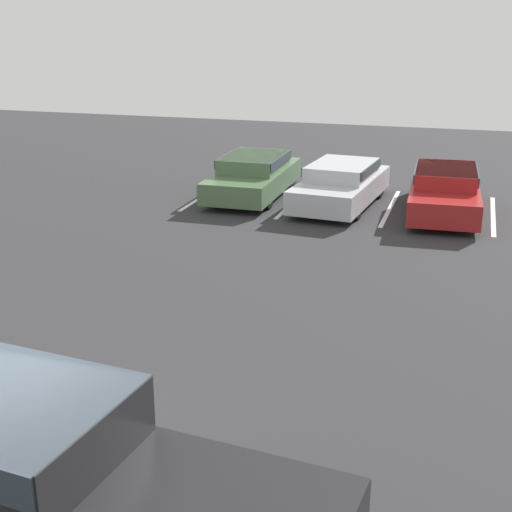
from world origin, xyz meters
name	(u,v)px	position (x,y,z in m)	size (l,w,h in m)	color
ground_plane	(11,483)	(0.00, 0.00, 0.00)	(60.00, 60.00, 0.00)	#2D2D30
stall_stripe_a	(206,194)	(-2.92, 13.94, 0.00)	(0.12, 4.22, 0.01)	white
stall_stripe_b	(295,201)	(-0.14, 13.94, 0.00)	(0.12, 4.22, 0.01)	white
stall_stripe_c	(390,208)	(2.63, 13.94, 0.00)	(0.12, 4.22, 0.01)	white
stall_stripe_d	(493,215)	(5.41, 13.94, 0.00)	(0.12, 4.22, 0.01)	white
pickup_truck	(40,483)	(1.07, -0.90, 0.86)	(6.17, 2.53, 1.73)	black
parked_sedan_a	(254,174)	(-1.48, 14.17, 0.66)	(1.89, 4.62, 1.23)	#4C6B47
parked_sedan_b	(341,183)	(1.23, 13.83, 0.65)	(2.22, 4.65, 1.21)	#B7BABF
parked_sedan_c	(445,189)	(4.08, 13.84, 0.66)	(2.01, 4.86, 1.24)	maroon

